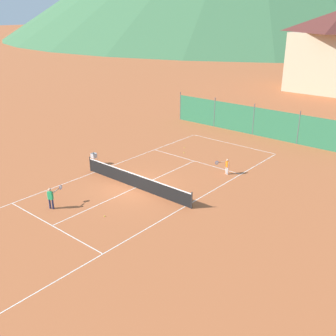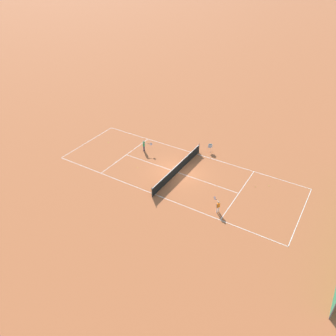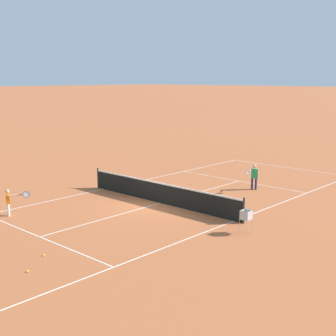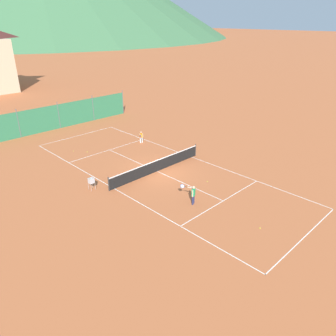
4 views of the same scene
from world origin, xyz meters
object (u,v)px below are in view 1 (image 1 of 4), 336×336
at_px(tennis_net, 136,181).
at_px(ball_hopper, 94,156).
at_px(tennis_ball_by_net_left, 184,147).
at_px(player_far_baseline, 51,197).
at_px(tennis_ball_service_box, 184,153).
at_px(tennis_ball_by_net_right, 105,216).
at_px(player_near_baseline, 226,165).

xyz_separation_m(tennis_net, ball_hopper, (-5.30, 0.98, 0.16)).
xyz_separation_m(tennis_net, tennis_ball_by_net_left, (-2.51, 8.39, -0.47)).
distance_m(player_far_baseline, tennis_ball_service_box, 12.57).
distance_m(tennis_net, tennis_ball_by_net_right, 4.18).
distance_m(player_near_baseline, tennis_ball_by_net_left, 6.38).
bearing_deg(tennis_ball_by_net_right, player_near_baseline, 79.06).
distance_m(player_far_baseline, tennis_ball_by_net_right, 3.44).
relative_size(player_far_baseline, ball_hopper, 1.46).
xyz_separation_m(tennis_ball_by_net_left, ball_hopper, (-2.80, -7.41, 0.62)).
bearing_deg(player_far_baseline, tennis_ball_by_net_left, 93.37).
xyz_separation_m(player_near_baseline, ball_hopper, (-8.57, -4.77, -0.01)).
height_order(tennis_ball_service_box, tennis_ball_by_net_left, same).
bearing_deg(ball_hopper, tennis_net, -10.52).
bearing_deg(tennis_net, player_far_baseline, -108.13).
xyz_separation_m(tennis_net, player_near_baseline, (3.27, 5.76, 0.17)).
distance_m(tennis_ball_by_net_left, ball_hopper, 7.94).
distance_m(tennis_net, tennis_ball_service_box, 7.56).
relative_size(tennis_net, player_far_baseline, 7.05).
bearing_deg(tennis_ball_by_net_right, player_far_baseline, -157.40).
xyz_separation_m(tennis_net, tennis_ball_service_box, (-1.73, 7.34, -0.47)).
xyz_separation_m(player_far_baseline, tennis_ball_service_box, (-0.02, 12.55, -0.72)).
bearing_deg(tennis_net, tennis_ball_by_net_left, 106.62).
relative_size(player_near_baseline, tennis_ball_by_net_left, 17.17).
distance_m(player_near_baseline, tennis_ball_service_box, 5.28).
bearing_deg(tennis_ball_service_box, ball_hopper, -119.35).
distance_m(tennis_ball_by_net_right, ball_hopper, 8.33).
height_order(tennis_net, player_far_baseline, player_far_baseline).
bearing_deg(player_far_baseline, tennis_ball_service_box, 90.10).
xyz_separation_m(tennis_net, tennis_ball_by_net_right, (1.40, -3.91, -0.47)).
relative_size(player_near_baseline, ball_hopper, 1.27).
bearing_deg(ball_hopper, tennis_ball_service_box, 60.65).
bearing_deg(player_near_baseline, tennis_ball_service_box, 162.39).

